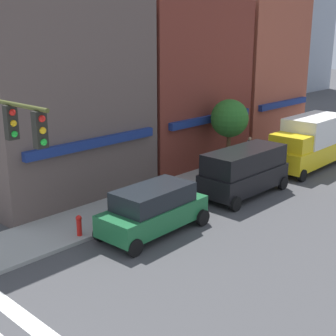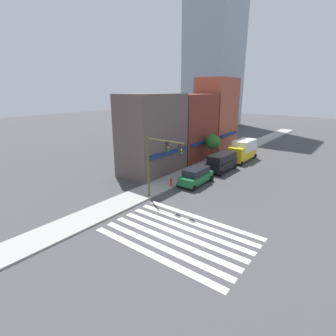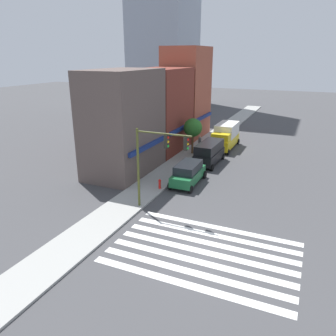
% 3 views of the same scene
% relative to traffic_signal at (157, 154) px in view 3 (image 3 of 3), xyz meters
% --- Properties ---
extents(ground_plane, '(200.00, 200.00, 0.00)m').
position_rel_traffic_signal_xyz_m(ground_plane, '(-3.81, -4.88, -4.42)').
color(ground_plane, '#424244').
extents(sidewalk_left, '(120.00, 3.00, 0.15)m').
position_rel_traffic_signal_xyz_m(sidewalk_left, '(-3.81, 2.62, -4.35)').
color(sidewalk_left, '#9E9E99').
rests_on(sidewalk_left, ground_plane).
extents(crosswalk_stripes, '(6.81, 10.80, 0.01)m').
position_rel_traffic_signal_xyz_m(crosswalk_stripes, '(-3.81, -4.88, -4.42)').
color(crosswalk_stripes, silver).
rests_on(crosswalk_stripes, ground_plane).
extents(storefront_row, '(24.48, 5.30, 12.15)m').
position_rel_traffic_signal_xyz_m(storefront_row, '(15.04, 6.61, 0.86)').
color(storefront_row, brown).
rests_on(storefront_row, ground_plane).
extents(traffic_signal, '(0.32, 4.21, 6.14)m').
position_rel_traffic_signal_xyz_m(traffic_signal, '(0.00, 0.00, 0.00)').
color(traffic_signal, '#474C1E').
rests_on(traffic_signal, ground_plane).
extents(suv_green, '(4.75, 2.12, 1.94)m').
position_rel_traffic_signal_xyz_m(suv_green, '(6.05, -0.18, -3.39)').
color(suv_green, '#1E6638').
rests_on(suv_green, ground_plane).
extents(van_black, '(5.03, 2.22, 2.34)m').
position_rel_traffic_signal_xyz_m(van_black, '(12.39, -0.18, -3.14)').
color(van_black, black).
rests_on(van_black, ground_plane).
extents(box_truck_yellow, '(6.22, 2.42, 3.04)m').
position_rel_traffic_signal_xyz_m(box_truck_yellow, '(19.16, -0.18, -2.84)').
color(box_truck_yellow, yellow).
rests_on(box_truck_yellow, ground_plane).
extents(pedestrian_grey_coat, '(0.32, 0.32, 1.77)m').
position_rel_traffic_signal_xyz_m(pedestrian_grey_coat, '(16.51, 2.26, -3.35)').
color(pedestrian_grey_coat, '#23232D').
rests_on(pedestrian_grey_coat, sidewalk_left).
extents(fire_hydrant, '(0.24, 0.24, 0.84)m').
position_rel_traffic_signal_xyz_m(fire_hydrant, '(3.64, 1.52, -3.81)').
color(fire_hydrant, red).
rests_on(fire_hydrant, sidewalk_left).
extents(street_tree, '(2.12, 2.12, 4.11)m').
position_rel_traffic_signal_xyz_m(street_tree, '(14.89, 2.62, -1.25)').
color(street_tree, brown).
rests_on(street_tree, sidewalk_left).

